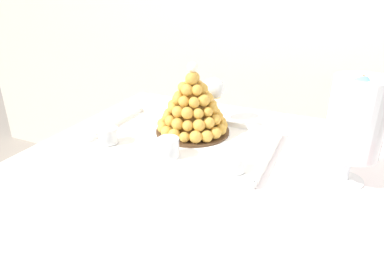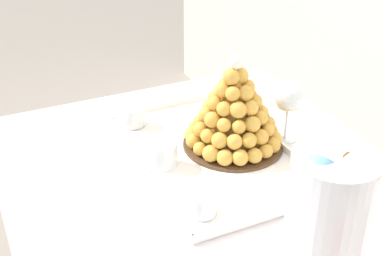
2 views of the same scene
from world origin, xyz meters
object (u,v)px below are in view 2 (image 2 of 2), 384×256
at_px(dessert_cup_left, 133,117).
at_px(dessert_cup_centre, 203,205).
at_px(wine_glass, 289,97).
at_px(serving_tray, 209,154).
at_px(macaron_goblet, 329,213).
at_px(croquembouche, 234,113).
at_px(dessert_cup_mid_left, 164,155).

relative_size(dessert_cup_left, dessert_cup_centre, 1.11).
bearing_deg(wine_glass, serving_tray, -93.07).
height_order(macaron_goblet, wine_glass, macaron_goblet).
relative_size(croquembouche, dessert_cup_left, 4.14).
relative_size(dessert_cup_centre, macaron_goblet, 0.18).
bearing_deg(serving_tray, dessert_cup_centre, -29.65).
distance_m(serving_tray, wine_glass, 0.25).
relative_size(serving_tray, macaron_goblet, 1.90).
height_order(croquembouche, dessert_cup_mid_left, croquembouche).
height_order(serving_tray, wine_glass, wine_glass).
bearing_deg(dessert_cup_centre, dessert_cup_left, 179.95).
xyz_separation_m(serving_tray, dessert_cup_mid_left, (0.00, -0.12, 0.03)).
bearing_deg(macaron_goblet, wine_glass, 151.96).
xyz_separation_m(dessert_cup_left, dessert_cup_mid_left, (0.22, -0.00, 0.00)).
bearing_deg(serving_tray, macaron_goblet, -4.09).
relative_size(serving_tray, dessert_cup_left, 9.29).
distance_m(serving_tray, dessert_cup_mid_left, 0.12).
relative_size(dessert_cup_mid_left, wine_glass, 0.38).
height_order(dessert_cup_centre, wine_glass, wine_glass).
bearing_deg(croquembouche, macaron_goblet, -12.18).
height_order(croquembouche, dessert_cup_left, croquembouche).
relative_size(dessert_cup_centre, wine_glass, 0.33).
height_order(dessert_cup_left, dessert_cup_mid_left, dessert_cup_mid_left).
bearing_deg(macaron_goblet, croquembouche, 167.82).
distance_m(dessert_cup_mid_left, dessert_cup_centre, 0.20).
bearing_deg(wine_glass, macaron_goblet, -28.04).
height_order(serving_tray, dessert_cup_mid_left, dessert_cup_mid_left).
relative_size(dessert_cup_mid_left, dessert_cup_centre, 1.15).
distance_m(croquembouche, dessert_cup_mid_left, 0.20).
bearing_deg(macaron_goblet, dessert_cup_left, -173.20).
xyz_separation_m(dessert_cup_left, macaron_goblet, (0.70, 0.08, 0.15)).
xyz_separation_m(croquembouche, dessert_cup_mid_left, (0.01, -0.19, -0.07)).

